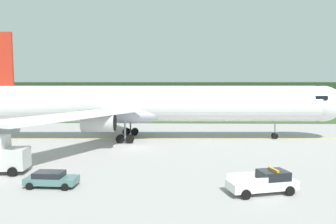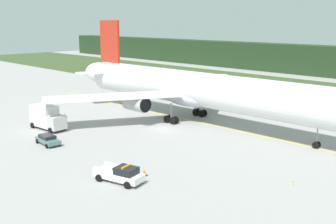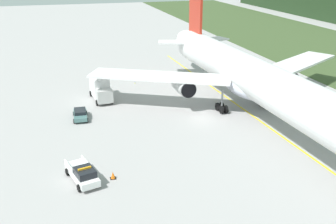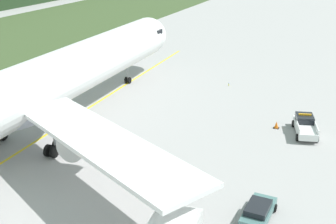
{
  "view_description": "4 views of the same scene",
  "coord_description": "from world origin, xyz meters",
  "px_view_note": "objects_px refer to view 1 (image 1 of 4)",
  "views": [
    {
      "loc": [
        5.6,
        -43.07,
        8.7
      ],
      "look_at": [
        4.15,
        8.6,
        4.14
      ],
      "focal_mm": 35.01,
      "sensor_mm": 36.0,
      "label": 1
    },
    {
      "loc": [
        44.88,
        -41.75,
        16.32
      ],
      "look_at": [
        7.15,
        -5.61,
        4.77
      ],
      "focal_mm": 44.09,
      "sensor_mm": 36.0,
      "label": 2
    },
    {
      "loc": [
        49.22,
        -19.14,
        21.29
      ],
      "look_at": [
        5.98,
        -6.69,
        4.02
      ],
      "focal_mm": 42.96,
      "sensor_mm": 36.0,
      "label": 3
    },
    {
      "loc": [
        -33.18,
        -21.3,
        19.28
      ],
      "look_at": [
        6.37,
        -4.36,
        2.61
      ],
      "focal_mm": 47.52,
      "sensor_mm": 36.0,
      "label": 4
    }
  ],
  "objects_px": {
    "airliner": "(147,104)",
    "ops_pickup_truck": "(264,182)",
    "apron_cone": "(258,178)",
    "staff_car": "(51,179)"
  },
  "relations": [
    {
      "from": "apron_cone",
      "to": "ops_pickup_truck",
      "type": "bearing_deg",
      "value": -94.82
    },
    {
      "from": "airliner",
      "to": "ops_pickup_truck",
      "type": "distance_m",
      "value": 28.06
    },
    {
      "from": "airliner",
      "to": "ops_pickup_truck",
      "type": "relative_size",
      "value": 10.72
    },
    {
      "from": "airliner",
      "to": "staff_car",
      "type": "xyz_separation_m",
      "value": [
        -5.88,
        -24.01,
        -4.71
      ]
    },
    {
      "from": "staff_car",
      "to": "ops_pickup_truck",
      "type": "bearing_deg",
      "value": -3.65
    },
    {
      "from": "airliner",
      "to": "staff_car",
      "type": "bearing_deg",
      "value": -103.77
    },
    {
      "from": "staff_car",
      "to": "apron_cone",
      "type": "height_order",
      "value": "staff_car"
    },
    {
      "from": "staff_car",
      "to": "apron_cone",
      "type": "xyz_separation_m",
      "value": [
        17.77,
        1.9,
        -0.33
      ]
    },
    {
      "from": "airliner",
      "to": "apron_cone",
      "type": "distance_m",
      "value": 25.61
    },
    {
      "from": "staff_car",
      "to": "apron_cone",
      "type": "relative_size",
      "value": 5.67
    }
  ]
}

